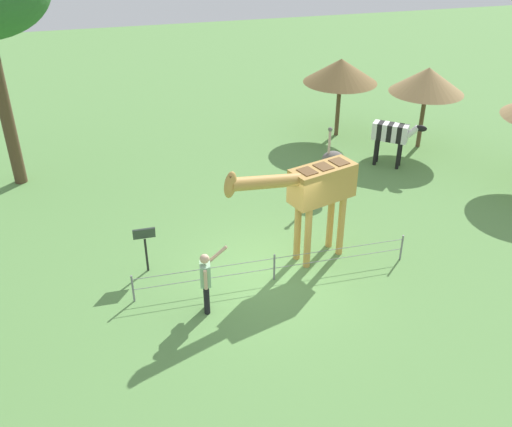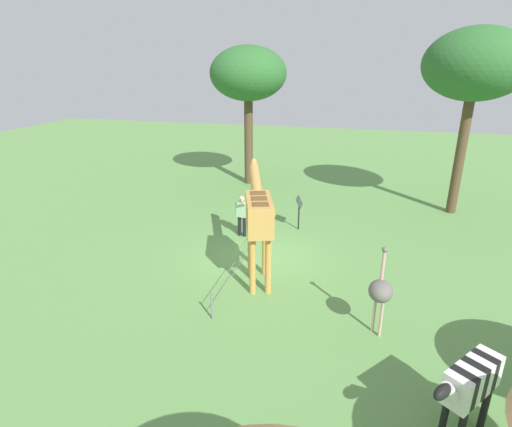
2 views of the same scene
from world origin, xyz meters
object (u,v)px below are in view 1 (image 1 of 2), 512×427
at_px(ostrich, 333,159).
at_px(info_sign, 145,240).
at_px(giraffe, 313,190).
at_px(zebra, 392,135).
at_px(shade_hut_far, 341,71).
at_px(shade_hut_aside, 428,80).
at_px(visitor, 206,279).

relative_size(ostrich, info_sign, 1.70).
relative_size(giraffe, zebra, 2.22).
relative_size(giraffe, shade_hut_far, 1.22).
bearing_deg(shade_hut_aside, visitor, 38.19).
distance_m(giraffe, shade_hut_far, 8.83).
xyz_separation_m(giraffe, info_sign, (4.20, -0.57, -1.15)).
relative_size(ostrich, shade_hut_aside, 0.74).
relative_size(zebra, ostrich, 0.74).
bearing_deg(shade_hut_far, shade_hut_aside, 143.96).
relative_size(shade_hut_far, shade_hut_aside, 1.00).
bearing_deg(giraffe, shade_hut_aside, -136.86).
height_order(ostrich, shade_hut_far, shade_hut_far).
height_order(visitor, zebra, visitor).
bearing_deg(shade_hut_far, zebra, 103.57).
distance_m(zebra, shade_hut_aside, 2.61).
bearing_deg(zebra, ostrich, 26.63).
xyz_separation_m(visitor, shade_hut_far, (-6.89, -9.31, 1.66)).
relative_size(giraffe, visitor, 2.19).
relative_size(shade_hut_aside, info_sign, 2.29).
distance_m(zebra, ostrich, 3.03).
relative_size(zebra, shade_hut_aside, 0.55).
bearing_deg(zebra, shade_hut_aside, -145.52).
bearing_deg(shade_hut_aside, giraffe, 43.14).
bearing_deg(visitor, zebra, -140.98).
height_order(zebra, shade_hut_far, shade_hut_far).
bearing_deg(visitor, shade_hut_aside, -141.81).
relative_size(zebra, shade_hut_far, 0.55).
bearing_deg(ostrich, zebra, -153.37).
relative_size(ostrich, shade_hut_far, 0.75).
xyz_separation_m(giraffe, shade_hut_far, (-3.89, -7.92, 0.46)).
xyz_separation_m(zebra, shade_hut_far, (0.75, -3.12, 1.40)).
bearing_deg(info_sign, shade_hut_aside, -152.78).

